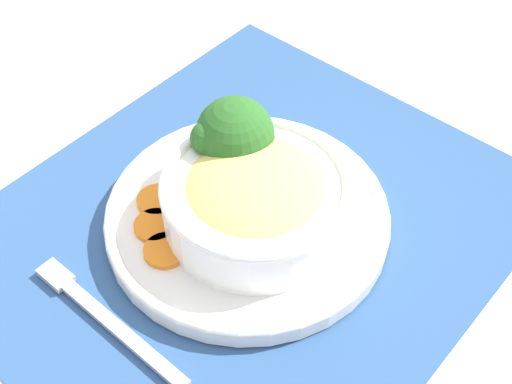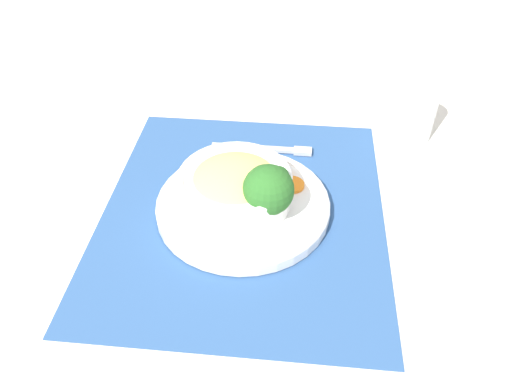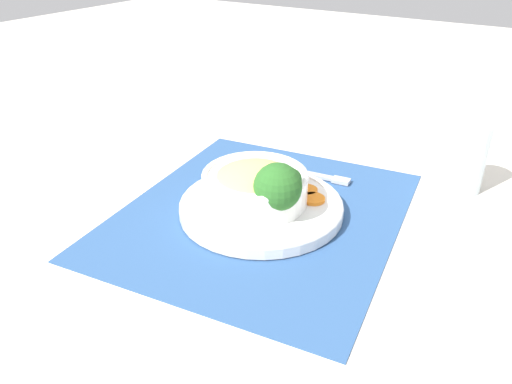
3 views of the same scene
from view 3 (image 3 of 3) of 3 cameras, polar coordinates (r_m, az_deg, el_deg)
name	(u,v)px [view 3 (image 3 of 3)]	position (r m, az deg, el deg)	size (l,w,h in m)	color
ground_plane	(261,214)	(0.84, 0.60, -2.50)	(4.00, 4.00, 0.00)	beige
placemat	(261,213)	(0.84, 0.60, -2.38)	(0.56, 0.50, 0.00)	#2D5184
plate	(261,206)	(0.83, 0.61, -1.59)	(0.27, 0.27, 0.02)	white
bowl	(255,185)	(0.82, -0.13, 0.86)	(0.17, 0.17, 0.06)	white
broccoli_floret	(278,187)	(0.76, 2.53, 0.58)	(0.08, 0.08, 0.09)	#84AD5B
carrot_slice_near	(313,199)	(0.84, 6.56, -0.79)	(0.04, 0.04, 0.01)	orange
carrot_slice_middle	(306,190)	(0.86, 5.75, 0.19)	(0.04, 0.04, 0.01)	orange
carrot_slice_far	(294,184)	(0.89, 4.36, 0.96)	(0.04, 0.04, 0.01)	orange
water_glass	(466,161)	(0.96, 22.84, 3.30)	(0.07, 0.07, 0.13)	silver
fork	(313,175)	(0.95, 6.48, 1.98)	(0.04, 0.18, 0.01)	#B7B7BC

